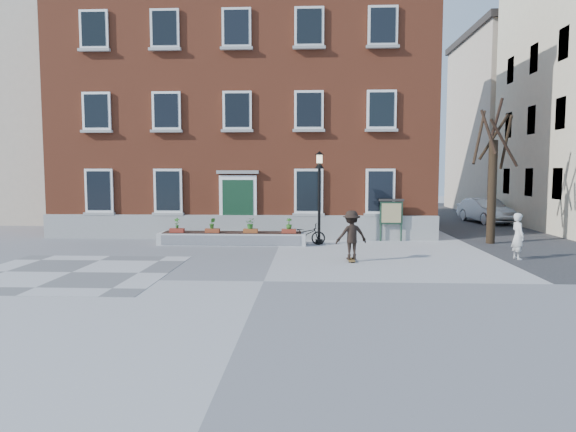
{
  "coord_description": "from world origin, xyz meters",
  "views": [
    {
      "loc": [
        1.34,
        -14.17,
        3.1
      ],
      "look_at": [
        0.5,
        4.0,
        1.5
      ],
      "focal_mm": 32.0,
      "sensor_mm": 36.0,
      "label": 1
    }
  ],
  "objects_px": {
    "parked_car": "(485,211)",
    "skateboarder": "(351,235)",
    "bystander": "(518,236)",
    "bicycle": "(305,234)",
    "notice_board": "(391,213)",
    "lamp_post": "(319,184)"
  },
  "relations": [
    {
      "from": "notice_board",
      "to": "skateboarder",
      "type": "distance_m",
      "value": 5.69
    },
    {
      "from": "parked_car",
      "to": "skateboarder",
      "type": "distance_m",
      "value": 16.29
    },
    {
      "from": "parked_car",
      "to": "notice_board",
      "type": "relative_size",
      "value": 2.37
    },
    {
      "from": "bicycle",
      "to": "notice_board",
      "type": "height_order",
      "value": "notice_board"
    },
    {
      "from": "bicycle",
      "to": "skateboarder",
      "type": "height_order",
      "value": "skateboarder"
    },
    {
      "from": "lamp_post",
      "to": "notice_board",
      "type": "xyz_separation_m",
      "value": [
        3.2,
        1.07,
        -1.28
      ]
    },
    {
      "from": "bystander",
      "to": "skateboarder",
      "type": "bearing_deg",
      "value": 88.81
    },
    {
      "from": "parked_car",
      "to": "lamp_post",
      "type": "relative_size",
      "value": 1.13
    },
    {
      "from": "bicycle",
      "to": "lamp_post",
      "type": "distance_m",
      "value": 2.19
    },
    {
      "from": "notice_board",
      "to": "skateboarder",
      "type": "height_order",
      "value": "notice_board"
    },
    {
      "from": "bicycle",
      "to": "bystander",
      "type": "height_order",
      "value": "bystander"
    },
    {
      "from": "parked_car",
      "to": "skateboarder",
      "type": "height_order",
      "value": "skateboarder"
    },
    {
      "from": "bystander",
      "to": "skateboarder",
      "type": "relative_size",
      "value": 0.93
    },
    {
      "from": "bystander",
      "to": "notice_board",
      "type": "height_order",
      "value": "notice_board"
    },
    {
      "from": "lamp_post",
      "to": "notice_board",
      "type": "relative_size",
      "value": 2.1
    },
    {
      "from": "bystander",
      "to": "skateboarder",
      "type": "distance_m",
      "value": 5.91
    },
    {
      "from": "parked_car",
      "to": "lamp_post",
      "type": "height_order",
      "value": "lamp_post"
    },
    {
      "from": "lamp_post",
      "to": "bystander",
      "type": "bearing_deg",
      "value": -26.85
    },
    {
      "from": "notice_board",
      "to": "lamp_post",
      "type": "bearing_deg",
      "value": -161.43
    },
    {
      "from": "lamp_post",
      "to": "skateboarder",
      "type": "xyz_separation_m",
      "value": [
        1.05,
        -4.18,
        -1.63
      ]
    },
    {
      "from": "parked_car",
      "to": "lamp_post",
      "type": "xyz_separation_m",
      "value": [
        -10.06,
        -9.39,
        1.81
      ]
    },
    {
      "from": "bystander",
      "to": "skateboarder",
      "type": "height_order",
      "value": "skateboarder"
    }
  ]
}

